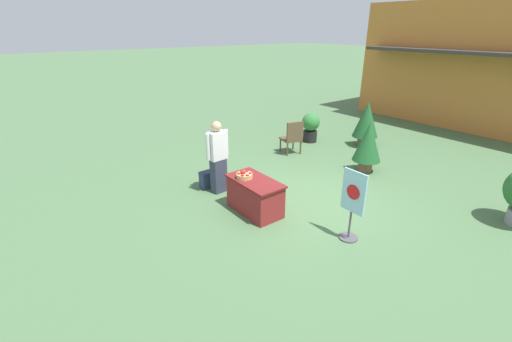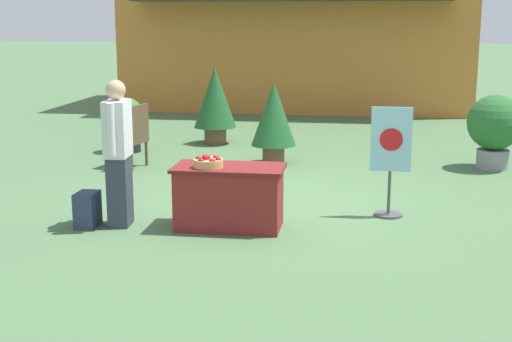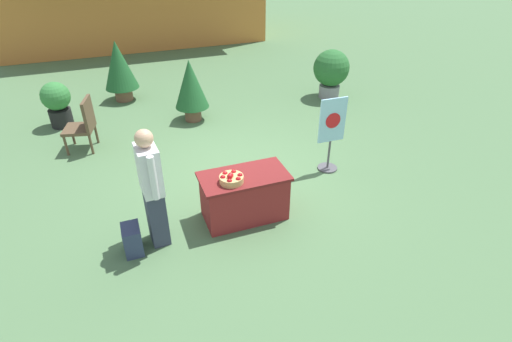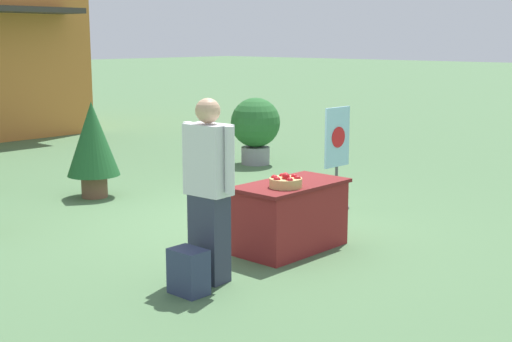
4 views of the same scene
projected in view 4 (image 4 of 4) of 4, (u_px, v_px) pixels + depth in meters
name	position (u px, v px, depth m)	size (l,w,h in m)	color
ground_plane	(235.00, 224.00, 8.89)	(120.00, 120.00, 0.00)	#4C7047
display_table	(291.00, 216.00, 7.78)	(1.30, 0.69, 0.75)	maroon
apple_basket	(286.00, 182.00, 7.46)	(0.35, 0.35, 0.16)	tan
person_visitor	(209.00, 189.00, 6.67)	(0.29, 0.61, 1.75)	#33384C
backpack	(189.00, 272.00, 6.45)	(0.24, 0.34, 0.42)	#2D3856
poster_board	(337.00, 155.00, 9.61)	(0.50, 0.36, 1.38)	#4C4C51
potted_plant_far_left	(256.00, 126.00, 13.03)	(0.91, 0.91, 1.23)	gray
potted_plant_near_right	(93.00, 142.00, 10.28)	(0.76, 0.76, 1.40)	brown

